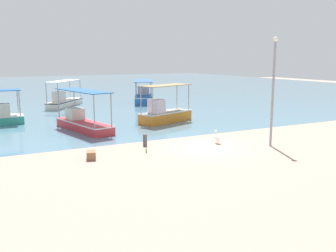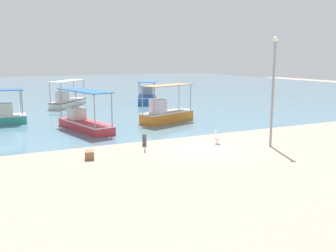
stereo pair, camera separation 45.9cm
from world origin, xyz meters
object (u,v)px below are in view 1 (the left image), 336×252
Objects in this scene: fishing_boat_far_left at (83,122)px; glass_bottle at (146,151)px; fishing_boat_near_right at (64,101)px; mooring_bollard at (145,139)px; lamp_post at (273,86)px; cargo_crate at (91,155)px; fishing_boat_outer at (164,114)px; pelican at (217,137)px; fishing_boat_near_left at (144,97)px.

glass_bottle is (1.36, -8.06, -0.48)m from fishing_boat_far_left.
fishing_boat_near_right reaches higher than mooring_bollard.
fishing_boat_near_right is 0.93× the size of lamp_post.
cargo_crate is (-1.67, -7.99, -0.38)m from fishing_boat_far_left.
pelican is (-0.58, -8.24, -0.33)m from fishing_boat_outer.
lamp_post is (8.50, -9.89, 2.90)m from fishing_boat_far_left.
fishing_boat_far_left is at bearing -96.60° from fishing_boat_near_right.
cargo_crate is at bearing -98.50° from fishing_boat_near_right.
glass_bottle is at bearing -178.98° from pelican.
fishing_boat_near_right is (1.62, 14.00, 0.02)m from fishing_boat_far_left.
cargo_crate is at bearing -158.33° from mooring_bollard.
fishing_boat_outer reaches higher than pelican.
fishing_boat_near_right is 8.50× the size of cargo_crate.
glass_bottle is (-9.30, -21.72, -0.53)m from fishing_boat_near_left.
fishing_boat_near_left is at bearing 66.81° from glass_bottle.
fishing_boat_far_left is 9.11× the size of cargo_crate.
fishing_boat_outer is 0.80× the size of lamp_post.
fishing_boat_far_left is at bearing 106.63° from mooring_bollard.
mooring_bollard is (-8.71, -20.21, -0.25)m from fishing_boat_near_left.
mooring_bollard is (-4.12, 1.42, 0.01)m from pelican.
fishing_boat_near_right is 7.97× the size of mooring_bollard.
pelican is 2.98× the size of glass_bottle.
fishing_boat_near_right is at bearing 90.94° from mooring_bollard.
fishing_boat_near_right is at bearing 106.08° from lamp_post.
cargo_crate is 3.03m from glass_bottle.
fishing_boat_far_left is at bearing 78.23° from cargo_crate.
mooring_bollard reaches higher than glass_bottle.
fishing_boat_far_left is 17.33m from fishing_boat_near_left.
lamp_post reaches higher than mooring_bollard.
pelican reaches higher than mooring_bollard.
cargo_crate is at bearing -179.88° from pelican.
fishing_boat_near_left is 23.82m from lamp_post.
fishing_boat_far_left is 8.19m from glass_bottle.
fishing_boat_outer is at bearing -106.66° from fishing_boat_near_left.
fishing_boat_near_left is 9.08× the size of cargo_crate.
lamp_post reaches higher than fishing_boat_far_left.
fishing_boat_near_right reaches higher than pelican.
mooring_bollard is (1.96, -6.55, -0.20)m from fishing_boat_far_left.
fishing_boat_near_right is at bearing 83.40° from fishing_boat_far_left.
fishing_boat_near_right is (-9.05, 0.34, -0.02)m from fishing_boat_near_left.
fishing_boat_outer is 7.35× the size of cargo_crate.
fishing_boat_near_left reaches higher than pelican.
fishing_boat_far_left reaches higher than fishing_boat_near_right.
glass_bottle is at bearing -113.19° from fishing_boat_near_left.
pelican is at bearing 141.75° from lamp_post.
pelican is 0.13× the size of lamp_post.
pelican is 4.72m from glass_bottle.
fishing_boat_near_left reaches higher than cargo_crate.
fishing_boat_near_right is 25.03m from lamp_post.
glass_bottle is (3.03, -0.07, -0.10)m from cargo_crate.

